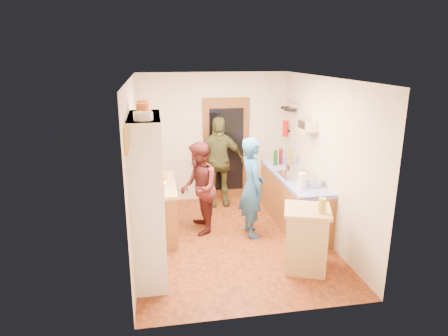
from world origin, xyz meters
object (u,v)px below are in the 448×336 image
object	(u,v)px
person_left	(200,187)
person_back	(219,162)
person_hob	(254,188)
right_counter_base	(293,200)
island_base	(306,241)
hutch_body	(148,198)

from	to	relation	value
person_left	person_back	size ratio (longest dim) A/B	0.88
person_hob	person_left	world-z (taller)	person_hob
right_counter_base	person_left	size ratio (longest dim) A/B	1.41
island_base	person_left	xyz separation A→B (m)	(-1.30, 1.52, 0.35)
person_hob	person_left	size ratio (longest dim) A/B	1.07
hutch_body	island_base	distance (m)	2.25
hutch_body	island_base	xyz separation A→B (m)	(2.13, -0.27, -0.67)
right_counter_base	island_base	xyz separation A→B (m)	(-0.37, -1.57, 0.01)
hutch_body	person_back	distance (m)	2.77
right_counter_base	person_hob	size ratio (longest dim) A/B	1.32
person_left	right_counter_base	bearing A→B (deg)	91.99
person_left	person_back	bearing A→B (deg)	157.10
island_base	person_left	world-z (taller)	person_left
hutch_body	person_back	world-z (taller)	hutch_body
island_base	person_hob	distance (m)	1.34
island_base	hutch_body	bearing A→B (deg)	172.77
right_counter_base	person_left	distance (m)	1.71
hutch_body	person_hob	world-z (taller)	hutch_body
hutch_body	person_left	size ratio (longest dim) A/B	1.41
hutch_body	right_counter_base	xyz separation A→B (m)	(2.50, 1.30, -0.68)
hutch_body	person_back	bearing A→B (deg)	61.15
right_counter_base	person_back	distance (m)	1.69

